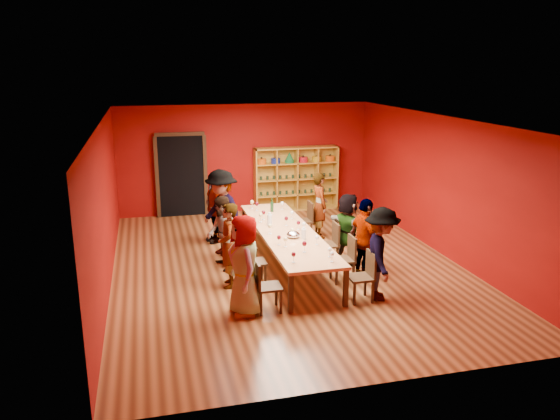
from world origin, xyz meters
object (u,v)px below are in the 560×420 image
Objects in this scene: chair_person_right_1 at (346,256)px; chair_person_right_2 at (331,242)px; tasting_table at (286,233)px; person_left_1 at (229,245)px; person_left_2 at (222,233)px; shelving_unit at (296,175)px; wine_bottle at (272,207)px; chair_person_right_4 at (306,218)px; chair_person_left_0 at (264,284)px; person_right_4 at (320,205)px; person_right_1 at (365,240)px; chair_person_left_2 at (242,244)px; person_left_3 at (222,213)px; person_right_0 at (381,254)px; chair_person_left_4 at (228,220)px; chair_person_left_1 at (250,259)px; chair_person_left_3 at (235,232)px; person_left_4 at (214,207)px; spittoon_bowl at (293,235)px; person_left_0 at (245,265)px; chair_person_right_0 at (365,274)px; person_right_2 at (348,229)px.

chair_person_right_1 and chair_person_right_2 have the same top height.
tasting_table is 1.54m from person_left_1.
person_left_2 is 2.53m from chair_person_right_1.
shelving_unit is 7.76× the size of wine_bottle.
chair_person_left_0 is at bearing -116.44° from chair_person_right_4.
person_right_4 is (0.34, -0.00, 0.30)m from chair_person_right_4.
chair_person_right_2 is at bearing 12.50° from person_right_1.
chair_person_right_4 is at bearing 88.64° from person_right_4.
chair_person_right_4 is (-0.36, 2.73, -0.31)m from person_right_1.
chair_person_right_1 is at bearing 55.23° from person_left_2.
chair_person_left_2 is at bearing 90.00° from chair_person_left_0.
wine_bottle is at bearing 89.04° from person_left_3.
person_right_0 is at bearing -71.82° from wine_bottle.
chair_person_left_4 is 1.00× the size of chair_person_right_2.
chair_person_left_4 is (0.39, 1.80, -0.26)m from person_left_2.
chair_person_left_1 is 3.28m from person_right_4.
person_right_0 is at bearing 177.87° from person_right_4.
chair_person_left_3 is 3.02m from person_right_1.
chair_person_left_0 is at bearing -152.97° from chair_person_right_1.
person_left_3 is (-0.27, 0.86, 0.45)m from chair_person_left_2.
person_right_0 is (2.51, -2.11, 0.08)m from person_left_2.
person_left_3 is 1.20× the size of person_right_4.
person_left_4 is at bearing 158.27° from person_left_3.
spittoon_bowl reaches higher than tasting_table.
shelving_unit is at bearing 55.29° from chair_person_left_3.
chair_person_left_4 is 3.72m from person_right_1.
person_left_2 is 5.66× the size of spittoon_bowl.
person_right_1 is 6.00× the size of spittoon_bowl.
person_left_4 reaches higher than person_right_1.
chair_person_right_2 is at bearing -32.12° from chair_person_left_3.
chair_person_left_4 is at bearing 178.50° from person_left_1.
shelving_unit is at bearing 79.62° from chair_person_right_4.
person_left_4 is at bearing 172.97° from chair_person_right_4.
person_left_3 is at bearing 129.55° from spittoon_bowl.
shelving_unit is 2.70× the size of chair_person_left_4.
wine_bottle is (1.29, 3.52, 0.01)m from person_left_0.
chair_person_left_4 and chair_person_right_1 have the same top height.
person_left_3 is at bearing 56.73° from person_right_0.
person_left_2 is at bearing 155.95° from spittoon_bowl.
person_right_4 is at bearing 79.35° from chair_person_right_2.
person_right_1 is at bearing -53.90° from chair_person_left_4.
tasting_table is at bearing -64.69° from chair_person_left_4.
wine_bottle is (-0.86, 3.51, 0.37)m from chair_person_right_0.
chair_person_left_3 is at bearing 42.49° from person_right_2.
shelving_unit is 3.36m from chair_person_left_4.
wine_bottle reaches higher than chair_person_left_1.
person_left_1 is at bearing -15.19° from person_left_4.
tasting_table is 1.36m from chair_person_left_3.
chair_person_left_1 is at bearing -160.83° from chair_person_right_2.
chair_person_right_1 is 1.00× the size of chair_person_right_2.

